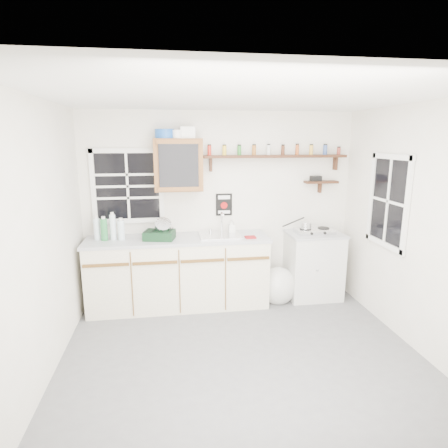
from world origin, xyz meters
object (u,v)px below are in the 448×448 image
(right_cabinet, at_px, (313,265))
(hotplate, at_px, (314,231))
(dish_rack, at_px, (160,232))
(spice_shelf, at_px, (275,156))
(main_cabinet, at_px, (179,272))
(upper_cabinet, at_px, (178,165))

(right_cabinet, height_order, hotplate, hotplate)
(dish_rack, bearing_deg, spice_shelf, 22.01)
(dish_rack, xyz_separation_m, hotplate, (2.03, 0.05, -0.06))
(right_cabinet, bearing_deg, dish_rack, -177.94)
(spice_shelf, bearing_deg, right_cabinet, -19.51)
(main_cabinet, height_order, spice_shelf, spice_shelf)
(main_cabinet, distance_m, upper_cabinet, 1.37)
(dish_rack, height_order, hotplate, dish_rack)
(hotplate, bearing_deg, main_cabinet, 179.01)
(spice_shelf, bearing_deg, upper_cabinet, -176.88)
(upper_cabinet, height_order, spice_shelf, upper_cabinet)
(main_cabinet, height_order, right_cabinet, main_cabinet)
(right_cabinet, xyz_separation_m, spice_shelf, (-0.53, 0.19, 1.47))
(hotplate, bearing_deg, spice_shelf, 156.78)
(right_cabinet, relative_size, upper_cabinet, 1.40)
(spice_shelf, distance_m, hotplate, 1.13)
(upper_cabinet, height_order, hotplate, upper_cabinet)
(right_cabinet, relative_size, spice_shelf, 0.48)
(upper_cabinet, bearing_deg, hotplate, -4.44)
(dish_rack, bearing_deg, right_cabinet, 14.31)
(dish_rack, bearing_deg, upper_cabinet, 49.89)
(main_cabinet, relative_size, hotplate, 4.51)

